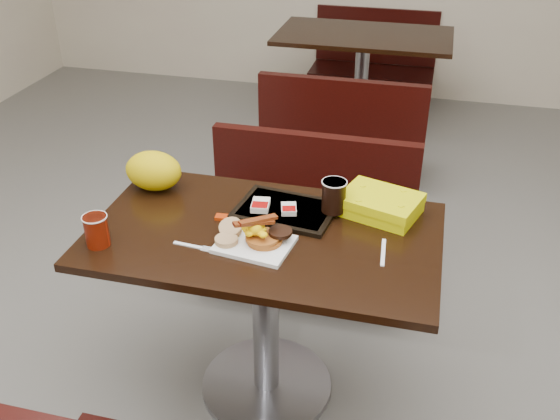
% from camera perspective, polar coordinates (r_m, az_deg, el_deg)
% --- Properties ---
extents(floor, '(6.00, 7.00, 0.01)m').
position_cam_1_polar(floor, '(2.64, -1.21, -15.78)').
color(floor, slate).
rests_on(floor, ground).
extents(table_near, '(1.20, 0.70, 0.75)m').
position_cam_1_polar(table_near, '(2.38, -1.31, -9.58)').
color(table_near, black).
rests_on(table_near, floor).
extents(bench_near_n, '(1.00, 0.46, 0.72)m').
position_cam_1_polar(bench_near_n, '(2.94, 2.29, -1.20)').
color(bench_near_n, black).
rests_on(bench_near_n, floor).
extents(table_far, '(1.20, 0.70, 0.75)m').
position_cam_1_polar(table_far, '(4.64, 7.34, 11.13)').
color(table_far, black).
rests_on(table_far, floor).
extents(bench_far_s, '(1.00, 0.46, 0.72)m').
position_cam_1_polar(bench_far_s, '(4.00, 5.95, 7.69)').
color(bench_far_s, black).
rests_on(bench_far_s, floor).
extents(bench_far_n, '(1.00, 0.46, 0.72)m').
position_cam_1_polar(bench_far_n, '(5.31, 8.39, 13.41)').
color(bench_far_n, black).
rests_on(bench_far_n, floor).
extents(platter, '(0.26, 0.22, 0.01)m').
position_cam_1_polar(platter, '(2.08, -2.32, -3.14)').
color(platter, white).
rests_on(platter, table_near).
extents(pancake_stack, '(0.14, 0.14, 0.02)m').
position_cam_1_polar(pancake_stack, '(2.08, -1.40, -2.61)').
color(pancake_stack, '#A75F1B').
rests_on(pancake_stack, platter).
extents(sausage_patty, '(0.09, 0.09, 0.01)m').
position_cam_1_polar(sausage_patty, '(2.07, 0.04, -2.02)').
color(sausage_patty, black).
rests_on(sausage_patty, pancake_stack).
extents(scrambled_eggs, '(0.09, 0.08, 0.04)m').
position_cam_1_polar(scrambled_eggs, '(2.06, -2.26, -1.85)').
color(scrambled_eggs, '#FFEF05').
rests_on(scrambled_eggs, pancake_stack).
extents(bacon_strips, '(0.15, 0.13, 0.01)m').
position_cam_1_polar(bacon_strips, '(2.04, -2.39, -1.10)').
color(bacon_strips, '#440704').
rests_on(bacon_strips, scrambled_eggs).
extents(muffin_bottom, '(0.08, 0.08, 0.02)m').
position_cam_1_polar(muffin_bottom, '(2.08, -4.90, -2.75)').
color(muffin_bottom, tan).
rests_on(muffin_bottom, platter).
extents(muffin_top, '(0.09, 0.09, 0.05)m').
position_cam_1_polar(muffin_top, '(2.12, -4.50, -1.61)').
color(muffin_top, tan).
rests_on(muffin_top, platter).
extents(coffee_cup_near, '(0.08, 0.08, 0.11)m').
position_cam_1_polar(coffee_cup_near, '(2.15, -16.33, -1.82)').
color(coffee_cup_near, '#981905').
rests_on(coffee_cup_near, table_near).
extents(fork, '(0.14, 0.04, 0.00)m').
position_cam_1_polar(fork, '(2.11, -8.38, -3.18)').
color(fork, white).
rests_on(fork, table_near).
extents(knife, '(0.02, 0.16, 0.00)m').
position_cam_1_polar(knife, '(2.08, 9.36, -3.81)').
color(knife, white).
rests_on(knife, table_near).
extents(condiment_syrup, '(0.05, 0.04, 0.01)m').
position_cam_1_polar(condiment_syrup, '(2.24, -5.31, -0.65)').
color(condiment_syrup, '#9F2706').
rests_on(condiment_syrup, table_near).
extents(tray, '(0.38, 0.29, 0.02)m').
position_cam_1_polar(tray, '(2.27, 0.53, -0.01)').
color(tray, black).
rests_on(tray, table_near).
extents(hashbrown_sleeve_left, '(0.07, 0.09, 0.02)m').
position_cam_1_polar(hashbrown_sleeve_left, '(2.26, -1.78, 0.45)').
color(hashbrown_sleeve_left, silver).
rests_on(hashbrown_sleeve_left, tray).
extents(hashbrown_sleeve_right, '(0.07, 0.08, 0.02)m').
position_cam_1_polar(hashbrown_sleeve_right, '(2.24, 0.80, 0.10)').
color(hashbrown_sleeve_right, silver).
rests_on(hashbrown_sleeve_right, tray).
extents(coffee_cup_far, '(0.11, 0.11, 0.12)m').
position_cam_1_polar(coffee_cup_far, '(2.23, 4.91, 1.26)').
color(coffee_cup_far, black).
rests_on(coffee_cup_far, tray).
extents(clamshell, '(0.32, 0.27, 0.07)m').
position_cam_1_polar(clamshell, '(2.27, 9.09, 0.51)').
color(clamshell, '#D2D003').
rests_on(clamshell, table_near).
extents(paper_bag, '(0.25, 0.21, 0.15)m').
position_cam_1_polar(paper_bag, '(2.44, -11.41, 3.52)').
color(paper_bag, '#CEAD06').
rests_on(paper_bag, table_near).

